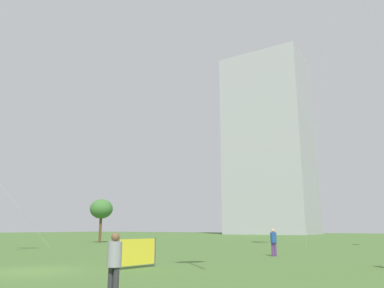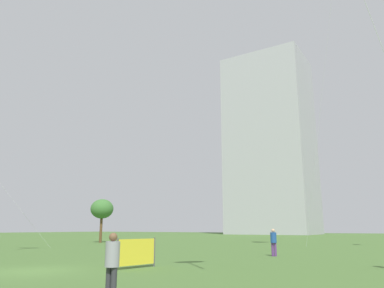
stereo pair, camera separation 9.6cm
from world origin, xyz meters
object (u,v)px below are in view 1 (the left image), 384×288
park_tree_0 (101,209)px  distant_highrise_1 (269,144)px  person_standing_1 (274,240)px  event_banner (137,252)px  person_standing_2 (114,261)px

park_tree_0 → distant_highrise_1: size_ratio=0.10×
person_standing_1 → event_banner: 11.28m
person_standing_1 → event_banner: person_standing_1 is taller
park_tree_0 → person_standing_1: bearing=-21.7°
person_standing_1 → distant_highrise_1: (-31.21, 88.18, 27.75)m
distant_highrise_1 → person_standing_1: bearing=-70.5°
person_standing_2 → distant_highrise_1: distant_highrise_1 is taller
park_tree_0 → distant_highrise_1: (-3.48, 77.13, 24.45)m
person_standing_1 → park_tree_0: park_tree_0 is taller
person_standing_2 → distant_highrise_1: (-32.89, 105.57, 27.80)m
person_standing_2 → event_banner: size_ratio=0.74×
person_standing_2 → park_tree_0: 41.04m
person_standing_2 → person_standing_1: bearing=91.7°
person_standing_1 → person_standing_2: size_ratio=1.05×
distant_highrise_1 → event_banner: 106.77m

